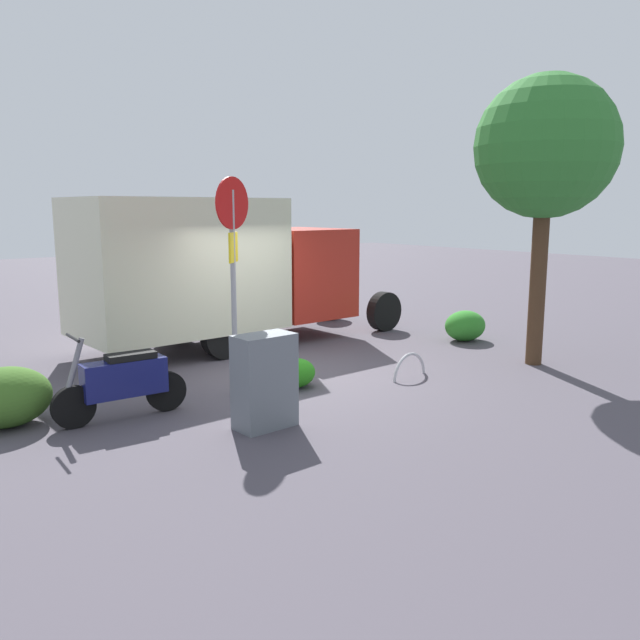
{
  "coord_description": "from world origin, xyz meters",
  "views": [
    {
      "loc": [
        6.29,
        8.68,
        2.79
      ],
      "look_at": [
        -0.36,
        0.32,
        0.93
      ],
      "focal_mm": 36.0,
      "sensor_mm": 36.0,
      "label": 1
    }
  ],
  "objects_px": {
    "stop_sign": "(233,251)",
    "utility_cabinet": "(265,381)",
    "motorcycle": "(124,381)",
    "box_truck_near": "(220,267)",
    "bike_rack_hoop": "(409,377)",
    "street_tree": "(546,149)"
  },
  "relations": [
    {
      "from": "motorcycle",
      "to": "stop_sign",
      "type": "height_order",
      "value": "stop_sign"
    },
    {
      "from": "motorcycle",
      "to": "stop_sign",
      "type": "bearing_deg",
      "value": -174.09
    },
    {
      "from": "box_truck_near",
      "to": "utility_cabinet",
      "type": "relative_size",
      "value": 5.84
    },
    {
      "from": "box_truck_near",
      "to": "street_tree",
      "type": "distance_m",
      "value": 6.45
    },
    {
      "from": "utility_cabinet",
      "to": "bike_rack_hoop",
      "type": "relative_size",
      "value": 1.43
    },
    {
      "from": "motorcycle",
      "to": "utility_cabinet",
      "type": "height_order",
      "value": "utility_cabinet"
    },
    {
      "from": "motorcycle",
      "to": "bike_rack_hoop",
      "type": "relative_size",
      "value": 2.13
    },
    {
      "from": "street_tree",
      "to": "utility_cabinet",
      "type": "bearing_deg",
      "value": -1.85
    },
    {
      "from": "street_tree",
      "to": "stop_sign",
      "type": "bearing_deg",
      "value": -18.31
    },
    {
      "from": "utility_cabinet",
      "to": "bike_rack_hoop",
      "type": "bearing_deg",
      "value": -170.47
    },
    {
      "from": "stop_sign",
      "to": "utility_cabinet",
      "type": "relative_size",
      "value": 2.66
    },
    {
      "from": "box_truck_near",
      "to": "bike_rack_hoop",
      "type": "height_order",
      "value": "box_truck_near"
    },
    {
      "from": "stop_sign",
      "to": "street_tree",
      "type": "bearing_deg",
      "value": 161.69
    },
    {
      "from": "motorcycle",
      "to": "street_tree",
      "type": "bearing_deg",
      "value": 169.94
    },
    {
      "from": "stop_sign",
      "to": "utility_cabinet",
      "type": "xyz_separation_m",
      "value": [
        0.5,
        1.54,
        -1.56
      ]
    },
    {
      "from": "box_truck_near",
      "to": "utility_cabinet",
      "type": "distance_m",
      "value": 5.17
    },
    {
      "from": "motorcycle",
      "to": "bike_rack_hoop",
      "type": "distance_m",
      "value": 4.66
    },
    {
      "from": "stop_sign",
      "to": "utility_cabinet",
      "type": "bearing_deg",
      "value": 72.1
    },
    {
      "from": "motorcycle",
      "to": "utility_cabinet",
      "type": "bearing_deg",
      "value": 134.58
    },
    {
      "from": "box_truck_near",
      "to": "street_tree",
      "type": "relative_size",
      "value": 1.41
    },
    {
      "from": "box_truck_near",
      "to": "utility_cabinet",
      "type": "xyz_separation_m",
      "value": [
        2.03,
        4.64,
        -1.02
      ]
    },
    {
      "from": "stop_sign",
      "to": "street_tree",
      "type": "height_order",
      "value": "street_tree"
    }
  ]
}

